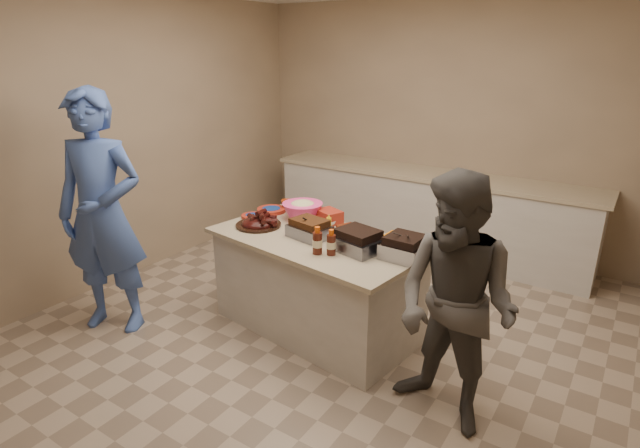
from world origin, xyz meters
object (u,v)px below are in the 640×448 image
Objects in this scene: island at (317,327)px; bbq_bottle_b at (331,255)px; rib_platter at (259,226)px; mustard_bottle at (329,227)px; guest_blue at (119,323)px; guest_gray at (444,417)px; plastic_cup at (287,210)px; bbq_bottle_a at (317,254)px; coleslaw_bowl at (303,219)px; roasting_pan at (404,258)px.

bbq_bottle_b reaches higher than island.
mustard_bottle is at bearing 30.09° from rib_platter.
rib_platter is 0.58m from mustard_bottle.
guest_blue is (-0.87, -0.83, -0.79)m from rib_platter.
mustard_bottle is at bearing 124.13° from bbq_bottle_b.
mustard_bottle is 0.07× the size of guest_gray.
mustard_bottle is 1.09× the size of plastic_cup.
bbq_bottle_b is at bearing 22.91° from bbq_bottle_a.
bbq_bottle_b is (0.09, 0.04, 0.00)m from bbq_bottle_a.
rib_platter is 0.41m from coleslaw_bowl.
roasting_pan is 0.81m from mustard_bottle.
guest_gray is at bearing -15.00° from guest_blue.
rib_platter is at bearing 167.66° from bbq_bottle_b.
island is at bearing 125.04° from bbq_bottle_a.
rib_platter is 1.33× the size of roasting_pan.
roasting_pan is at bearing 2.52° from rib_platter.
bbq_bottle_a is at bearing -41.03° from plastic_cup.
coleslaw_bowl is 0.28m from plastic_cup.
bbq_bottle_a is at bearing -65.94° from mustard_bottle.
coleslaw_bowl is 0.82m from bbq_bottle_b.
island is 0.93m from coleslaw_bowl.
bbq_bottle_b is at bearing -40.47° from coleslaw_bowl.
guest_blue is (-2.15, -0.88, -0.79)m from roasting_pan.
bbq_bottle_a is 0.56m from mustard_bottle.
coleslaw_bowl reaches higher than guest_blue.
plastic_cup is at bearing 155.62° from coleslaw_bowl.
roasting_pan and mustard_bottle have the same top height.
coleslaw_bowl reaches higher than guest_gray.
guest_gray reaches higher than guest_blue.
roasting_pan is 0.81× the size of coleslaw_bowl.
island is at bearing 3.77° from rib_platter.
guest_gray is (1.26, -0.45, 0.00)m from island.
island is at bearing -35.31° from plastic_cup.
guest_blue is (-1.42, -0.86, 0.00)m from island.
coleslaw_bowl reaches higher than island.
guest_gray is at bearing -25.32° from coleslaw_bowl.
bbq_bottle_a is at bearing -157.09° from bbq_bottle_b.
coleslaw_bowl is 3.10× the size of mustard_bottle.
bbq_bottle_a is 1.82× the size of mustard_bottle.
guest_gray is (0.53, -0.47, -0.79)m from roasting_pan.
coleslaw_bowl is (0.20, 0.35, 0.00)m from rib_platter.
guest_gray is (1.08, -0.19, -0.79)m from bbq_bottle_a.
guest_gray is (1.61, -0.76, -0.79)m from coleslaw_bowl.
rib_platter is 0.19× the size of guest_blue.
guest_gray is at bearing -11.55° from island.
guest_gray is (1.87, -0.88, -0.79)m from plastic_cup.
coleslaw_bowl is 0.78m from bbq_bottle_a.
bbq_bottle_a is (-0.55, -0.28, 0.00)m from roasting_pan.
bbq_bottle_b reaches higher than mustard_bottle.
rib_platter is 0.48m from plastic_cup.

